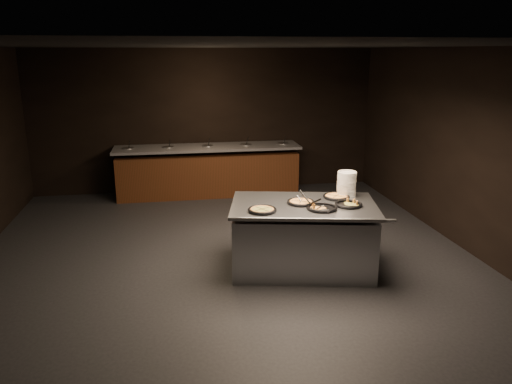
# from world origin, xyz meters

# --- Properties ---
(room) EXTENTS (7.02, 8.02, 2.92)m
(room) POSITION_xyz_m (0.00, 0.00, 1.45)
(room) COLOR black
(room) RESTS_ON ground
(salad_bar) EXTENTS (3.70, 0.83, 1.18)m
(salad_bar) POSITION_xyz_m (0.00, 3.56, 0.44)
(salad_bar) COLOR #4D2212
(salad_bar) RESTS_ON ground
(serving_counter) EXTENTS (2.09, 1.58, 0.91)m
(serving_counter) POSITION_xyz_m (0.96, -0.26, 0.43)
(serving_counter) COLOR #A7A9AE
(serving_counter) RESTS_ON ground
(plate_stack) EXTENTS (0.26, 0.26, 0.33)m
(plate_stack) POSITION_xyz_m (1.65, 0.05, 1.07)
(plate_stack) COLOR white
(plate_stack) RESTS_ON serving_counter
(pan_veggie_whole) EXTENTS (0.36, 0.36, 0.04)m
(pan_veggie_whole) POSITION_xyz_m (0.36, -0.47, 0.93)
(pan_veggie_whole) COLOR black
(pan_veggie_whole) RESTS_ON serving_counter
(pan_cheese_whole) EXTENTS (0.36, 0.36, 0.04)m
(pan_cheese_whole) POSITION_xyz_m (0.93, -0.23, 0.93)
(pan_cheese_whole) COLOR black
(pan_cheese_whole) RESTS_ON serving_counter
(pan_cheese_slices_a) EXTENTS (0.36, 0.36, 0.04)m
(pan_cheese_slices_a) POSITION_xyz_m (1.47, -0.06, 0.93)
(pan_cheese_slices_a) COLOR black
(pan_cheese_slices_a) RESTS_ON serving_counter
(pan_cheese_slices_b) EXTENTS (0.39, 0.39, 0.04)m
(pan_cheese_slices_b) POSITION_xyz_m (1.13, -0.50, 0.93)
(pan_cheese_slices_b) COLOR black
(pan_cheese_slices_b) RESTS_ON serving_counter
(pan_veggie_slices) EXTENTS (0.36, 0.36, 0.04)m
(pan_veggie_slices) POSITION_xyz_m (1.51, -0.43, 0.93)
(pan_veggie_slices) COLOR black
(pan_veggie_slices) RESTS_ON serving_counter
(server_left) EXTENTS (0.23, 0.31, 0.17)m
(server_left) POSITION_xyz_m (0.94, -0.23, 0.99)
(server_left) COLOR #A7A9AE
(server_left) RESTS_ON serving_counter
(server_right) EXTENTS (0.28, 0.26, 0.17)m
(server_right) POSITION_xyz_m (1.05, -0.56, 0.99)
(server_right) COLOR #A7A9AE
(server_right) RESTS_ON serving_counter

